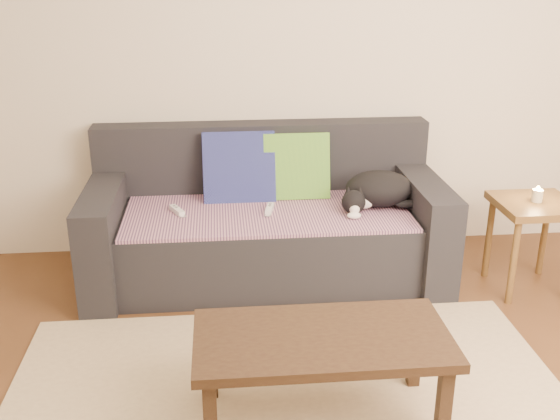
{
  "coord_description": "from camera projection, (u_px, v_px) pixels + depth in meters",
  "views": [
    {
      "loc": [
        -0.26,
        -2.11,
        1.82
      ],
      "look_at": [
        0.05,
        1.2,
        0.55
      ],
      "focal_mm": 42.0,
      "sensor_mm": 36.0,
      "label": 1
    }
  ],
  "objects": [
    {
      "name": "wii_remote_a",
      "position": [
        177.0,
        210.0,
        3.82
      ],
      "size": [
        0.1,
        0.15,
        0.03
      ],
      "primitive_type": "cube",
      "rotation": [
        0.0,
        0.0,
        2.02
      ],
      "color": "white",
      "rests_on": "throw_blanket"
    },
    {
      "name": "cushion_navy",
      "position": [
        239.0,
        168.0,
        4.01
      ],
      "size": [
        0.44,
        0.23,
        0.45
      ],
      "primitive_type": "cube",
      "rotation": [
        -0.28,
        0.0,
        0.0
      ],
      "color": "#111048",
      "rests_on": "throw_blanket"
    },
    {
      "name": "throw_blanket",
      "position": [
        267.0,
        212.0,
        3.85
      ],
      "size": [
        1.66,
        0.74,
        0.02
      ],
      "primitive_type": "cube",
      "color": "#432A4F",
      "rests_on": "sofa"
    },
    {
      "name": "cat",
      "position": [
        377.0,
        190.0,
        3.89
      ],
      "size": [
        0.49,
        0.36,
        0.21
      ],
      "rotation": [
        0.0,
        0.0,
        0.01
      ],
      "color": "black",
      "rests_on": "throw_blanket"
    },
    {
      "name": "cushion_green",
      "position": [
        296.0,
        166.0,
        4.04
      ],
      "size": [
        0.41,
        0.19,
        0.42
      ],
      "primitive_type": "cube",
      "rotation": [
        -0.23,
        0.0,
        0.0
      ],
      "color": "#0C4D2F",
      "rests_on": "throw_blanket"
    },
    {
      "name": "sofa",
      "position": [
        266.0,
        226.0,
        3.98
      ],
      "size": [
        2.1,
        0.94,
        0.87
      ],
      "color": "#232328",
      "rests_on": "ground"
    },
    {
      "name": "coffee_table",
      "position": [
        322.0,
        346.0,
        2.64
      ],
      "size": [
        1.03,
        0.52,
        0.41
      ],
      "color": "#332413",
      "rests_on": "rug"
    },
    {
      "name": "wii_remote_b",
      "position": [
        270.0,
        209.0,
        3.84
      ],
      "size": [
        0.07,
        0.15,
        0.03
      ],
      "primitive_type": "cube",
      "rotation": [
        0.0,
        0.0,
        1.36
      ],
      "color": "white",
      "rests_on": "throw_blanket"
    },
    {
      "name": "candle",
      "position": [
        537.0,
        195.0,
        3.69
      ],
      "size": [
        0.06,
        0.06,
        0.09
      ],
      "color": "beige",
      "rests_on": "side_table"
    },
    {
      "name": "back_wall",
      "position": [
        260.0,
        51.0,
        4.03
      ],
      "size": [
        4.5,
        0.04,
        2.6
      ],
      "primitive_type": "cube",
      "color": "beige",
      "rests_on": "ground"
    },
    {
      "name": "side_table",
      "position": [
        534.0,
        217.0,
        3.73
      ],
      "size": [
        0.44,
        0.44,
        0.54
      ],
      "color": "brown",
      "rests_on": "ground"
    },
    {
      "name": "rug",
      "position": [
        292.0,
        418.0,
        2.77
      ],
      "size": [
        2.5,
        1.8,
        0.01
      ],
      "primitive_type": "cube",
      "color": "#C5AE87",
      "rests_on": "ground"
    }
  ]
}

